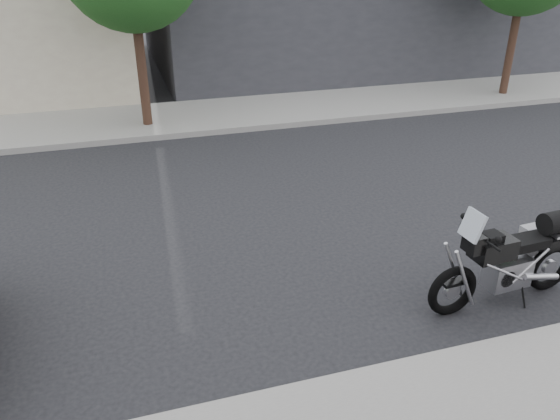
# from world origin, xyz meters

# --- Properties ---
(ground) EXTENTS (120.00, 120.00, 0.00)m
(ground) POSITION_xyz_m (0.00, 0.00, 0.00)
(ground) COLOR black
(ground) RESTS_ON ground
(far_sidewalk) EXTENTS (44.00, 3.00, 0.15)m
(far_sidewalk) POSITION_xyz_m (0.00, -6.50, 0.07)
(far_sidewalk) COLOR gray
(far_sidewalk) RESTS_ON ground
(motorcycle) EXTENTS (2.37, 0.86, 1.50)m
(motorcycle) POSITION_xyz_m (-2.16, 3.15, 0.65)
(motorcycle) COLOR black
(motorcycle) RESTS_ON ground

